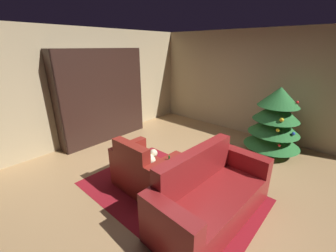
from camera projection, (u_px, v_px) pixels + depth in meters
name	position (u px, v px, depth m)	size (l,w,h in m)	color
ground_plane	(181.00, 175.00, 3.81)	(6.56, 6.56, 0.00)	#A78154
wall_back	(251.00, 84.00, 5.29)	(5.38, 0.06, 2.55)	tan
wall_left	(93.00, 86.00, 5.03)	(0.06, 5.58, 2.55)	tan
area_rug	(169.00, 191.00, 3.40)	(2.67, 1.82, 0.01)	maroon
bookshelf_unit	(107.00, 96.00, 5.08)	(0.36, 2.12, 2.12)	black
armchair_red	(144.00, 171.00, 3.39)	(0.98, 0.69, 0.87)	maroon
couch_red	(210.00, 196.00, 2.82)	(0.86, 1.86, 0.90)	maroon
coffee_table	(181.00, 172.00, 3.16)	(0.66, 0.66, 0.46)	black
book_stack_on_table	(182.00, 166.00, 3.16)	(0.21, 0.14, 0.08)	red
bottle_on_table	(169.00, 165.00, 3.05)	(0.06, 0.06, 0.26)	#16621E
decorated_tree	(275.00, 121.00, 4.39)	(1.11, 1.11, 1.42)	brown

